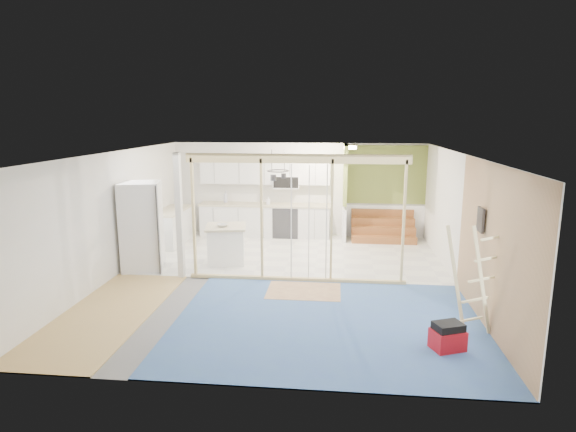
# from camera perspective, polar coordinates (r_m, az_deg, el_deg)

# --- Properties ---
(room) EXTENTS (7.01, 8.01, 2.61)m
(room) POSITION_cam_1_polar(r_m,az_deg,el_deg) (9.59, -0.79, -0.32)
(room) COLOR slate
(room) RESTS_ON ground
(floor_overlays) EXTENTS (7.00, 8.00, 0.03)m
(floor_overlays) POSITION_cam_1_polar(r_m,az_deg,el_deg) (9.99, -0.30, -7.52)
(floor_overlays) COLOR silver
(floor_overlays) RESTS_ON room
(stud_frame) EXTENTS (4.66, 0.14, 2.60)m
(stud_frame) POSITION_cam_1_polar(r_m,az_deg,el_deg) (9.57, -2.41, 1.50)
(stud_frame) COLOR #D0BD7F
(stud_frame) RESTS_ON room
(base_cabinets) EXTENTS (4.45, 2.24, 0.93)m
(base_cabinets) POSITION_cam_1_polar(r_m,az_deg,el_deg) (13.27, -5.98, -0.72)
(base_cabinets) COLOR silver
(base_cabinets) RESTS_ON room
(upper_cabinets) EXTENTS (3.60, 0.41, 0.85)m
(upper_cabinets) POSITION_cam_1_polar(r_m,az_deg,el_deg) (13.36, -2.47, 5.29)
(upper_cabinets) COLOR silver
(upper_cabinets) RESTS_ON room
(green_partition) EXTENTS (2.25, 1.51, 2.60)m
(green_partition) POSITION_cam_1_polar(r_m,az_deg,el_deg) (13.22, 9.93, 1.23)
(green_partition) COLOR olive
(green_partition) RESTS_ON room
(pot_rack) EXTENTS (0.52, 0.52, 0.72)m
(pot_rack) POSITION_cam_1_polar(r_m,az_deg,el_deg) (11.37, -1.22, 5.10)
(pot_rack) COLOR black
(pot_rack) RESTS_ON room
(sheathing_panel) EXTENTS (0.02, 4.00, 2.60)m
(sheathing_panel) POSITION_cam_1_polar(r_m,az_deg,el_deg) (7.95, 23.19, -3.78)
(sheathing_panel) COLOR tan
(sheathing_panel) RESTS_ON room
(electrical_panel) EXTENTS (0.04, 0.30, 0.40)m
(electrical_panel) POSITION_cam_1_polar(r_m,az_deg,el_deg) (8.42, 21.87, -0.42)
(electrical_panel) COLOR #353539
(electrical_panel) RESTS_ON room
(ceiling_light) EXTENTS (0.32, 0.32, 0.08)m
(ceiling_light) POSITION_cam_1_polar(r_m,az_deg,el_deg) (12.35, 7.38, 8.05)
(ceiling_light) COLOR #FFEABF
(ceiling_light) RESTS_ON room
(fridge) EXTENTS (1.02, 0.99, 1.93)m
(fridge) POSITION_cam_1_polar(r_m,az_deg,el_deg) (10.88, -16.91, -1.19)
(fridge) COLOR white
(fridge) RESTS_ON room
(island) EXTENTS (1.04, 1.04, 0.88)m
(island) POSITION_cam_1_polar(r_m,az_deg,el_deg) (11.09, -7.32, -3.38)
(island) COLOR white
(island) RESTS_ON room
(bowl) EXTENTS (0.28, 0.28, 0.06)m
(bowl) POSITION_cam_1_polar(r_m,az_deg,el_deg) (10.90, -7.77, -1.10)
(bowl) COLOR beige
(bowl) RESTS_ON island
(soap_bottle_a) EXTENTS (0.16, 0.17, 0.33)m
(soap_bottle_a) POSITION_cam_1_polar(r_m,az_deg,el_deg) (13.68, -7.41, 2.28)
(soap_bottle_a) COLOR #ADB0C1
(soap_bottle_a) RESTS_ON base_cabinets
(soap_bottle_b) EXTENTS (0.09, 0.10, 0.20)m
(soap_bottle_b) POSITION_cam_1_polar(r_m,az_deg,el_deg) (13.30, -2.35, 1.83)
(soap_bottle_b) COLOR white
(soap_bottle_b) RESTS_ON base_cabinets
(toolbox) EXTENTS (0.53, 0.47, 0.42)m
(toolbox) POSITION_cam_1_polar(r_m,az_deg,el_deg) (7.44, 18.40, -13.47)
(toolbox) COLOR #B31019
(toolbox) RESTS_ON room
(ladder) EXTENTS (0.92, 0.08, 1.71)m
(ladder) POSITION_cam_1_polar(r_m,az_deg,el_deg) (7.82, 20.98, -7.11)
(ladder) COLOR beige
(ladder) RESTS_ON room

